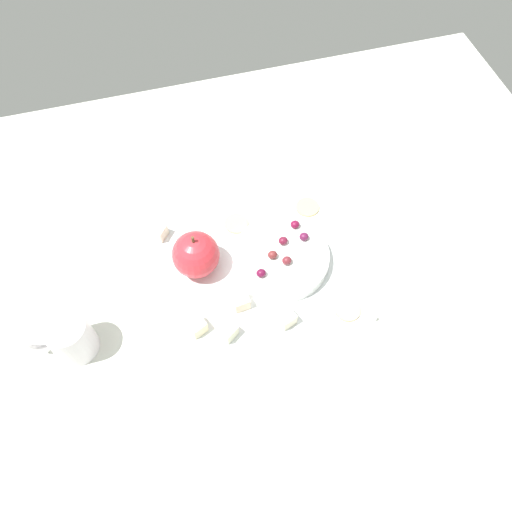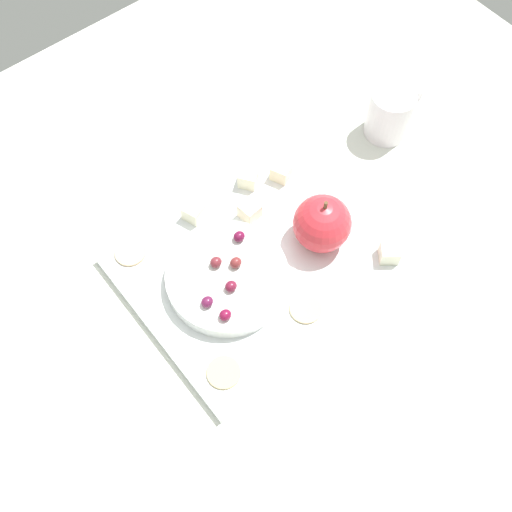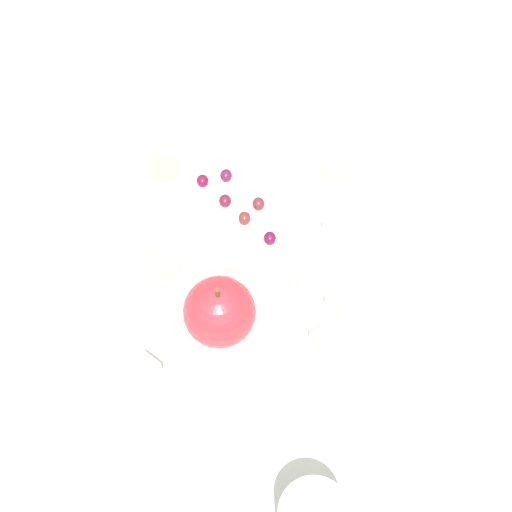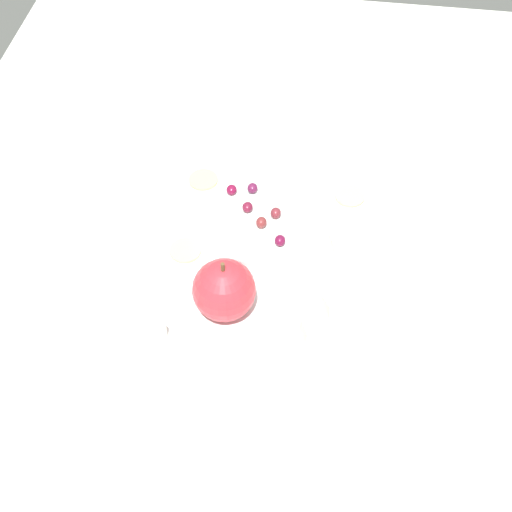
{
  "view_description": "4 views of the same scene",
  "coord_description": "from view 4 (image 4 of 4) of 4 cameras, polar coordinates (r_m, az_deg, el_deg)",
  "views": [
    {
      "loc": [
        -12.54,
        -40.23,
        79.99
      ],
      "look_at": [
        -0.93,
        1.64,
        8.93
      ],
      "focal_mm": 35.63,
      "sensor_mm": 36.0,
      "label": 1
    },
    {
      "loc": [
        22.98,
        32.0,
        79.42
      ],
      "look_at": [
        -0.45,
        2.91,
        8.79
      ],
      "focal_mm": 43.32,
      "sensor_mm": 36.0,
      "label": 2
    },
    {
      "loc": [
        -43.77,
        1.7,
        79.78
      ],
      "look_at": [
        -4.07,
        0.53,
        9.55
      ],
      "focal_mm": 51.23,
      "sensor_mm": 36.0,
      "label": 3
    },
    {
      "loc": [
        -62.08,
        -6.59,
        80.18
      ],
      "look_at": [
        -3.51,
        1.65,
        7.5
      ],
      "focal_mm": 50.84,
      "sensor_mm": 36.0,
      "label": 4
    }
  ],
  "objects": [
    {
      "name": "apple_whole",
      "position": [
        0.89,
        -2.53,
        -2.69
      ],
      "size": [
        7.91,
        7.91,
        7.91
      ],
      "primitive_type": "sphere",
      "color": "red",
      "rests_on": "platter"
    },
    {
      "name": "table",
      "position": [
        1.0,
        1.21,
        -0.66
      ],
      "size": [
        130.83,
        105.49,
        3.34
      ],
      "primitive_type": "cube",
      "color": "silver",
      "rests_on": "ground"
    },
    {
      "name": "apple_stem",
      "position": [
        0.85,
        -2.64,
        -0.87
      ],
      "size": [
        0.5,
        0.5,
        1.2
      ],
      "primitive_type": "cylinder",
      "color": "brown",
      "rests_on": "apple_whole"
    },
    {
      "name": "grape_2",
      "position": [
        0.99,
        -0.67,
        3.86
      ],
      "size": [
        1.61,
        1.45,
        1.34
      ],
      "primitive_type": "ellipsoid",
      "color": "maroon",
      "rests_on": "serving_dish"
    },
    {
      "name": "cracker_1",
      "position": [
        1.07,
        -4.17,
        6.0
      ],
      "size": [
        4.29,
        4.29,
        0.4
      ],
      "primitive_type": "cylinder",
      "color": "#D9BE7F",
      "rests_on": "platter"
    },
    {
      "name": "cheese_cube_1",
      "position": [
        0.89,
        4.52,
        -5.82
      ],
      "size": [
        3.39,
        3.39,
        2.56
      ],
      "primitive_type": "cube",
      "rotation": [
        0.0,
        0.0,
        0.42
      ],
      "color": "#F4E9BD",
      "rests_on": "platter"
    },
    {
      "name": "grape_1",
      "position": [
        0.95,
        1.9,
        1.22
      ],
      "size": [
        1.61,
        1.45,
        1.4
      ],
      "primitive_type": "ellipsoid",
      "color": "maroon",
      "rests_on": "serving_dish"
    },
    {
      "name": "cheese_cube_2",
      "position": [
        0.93,
        3.49,
        -1.71
      ],
      "size": [
        2.84,
        2.84,
        2.56
      ],
      "primitive_type": "cube",
      "rotation": [
        0.0,
        0.0,
        0.12
      ],
      "color": "#F9E2C0",
      "rests_on": "platter"
    },
    {
      "name": "grape_5",
      "position": [
        1.01,
        -0.28,
        5.36
      ],
      "size": [
        1.61,
        1.45,
        1.36
      ],
      "primitive_type": "ellipsoid",
      "color": "#601B40",
      "rests_on": "serving_dish"
    },
    {
      "name": "platter",
      "position": [
        0.97,
        0.01,
        -0.78
      ],
      "size": [
        36.09,
        28.48,
        1.47
      ],
      "primitive_type": "cube",
      "color": "white",
      "rests_on": "table"
    },
    {
      "name": "grape_0",
      "position": [
        0.97,
        0.42,
        2.66
      ],
      "size": [
        1.61,
        1.45,
        1.48
      ],
      "primitive_type": "ellipsoid",
      "color": "maroon",
      "rests_on": "serving_dish"
    },
    {
      "name": "grape_4",
      "position": [
        1.01,
        -1.93,
        5.23
      ],
      "size": [
        1.61,
        1.45,
        1.33
      ],
      "primitive_type": "ellipsoid",
      "color": "maroon",
      "rests_on": "serving_dish"
    },
    {
      "name": "cracker_0",
      "position": [
        1.05,
        7.4,
        4.69
      ],
      "size": [
        4.29,
        4.29,
        0.4
      ],
      "primitive_type": "cylinder",
      "color": "#D7B58A",
      "rests_on": "platter"
    },
    {
      "name": "cheese_cube_0",
      "position": [
        0.91,
        6.08,
        -3.66
      ],
      "size": [
        3.57,
        3.57,
        2.56
      ],
      "primitive_type": "cube",
      "rotation": [
        0.0,
        0.0,
        0.61
      ],
      "color": "#F4F2CD",
      "rests_on": "platter"
    },
    {
      "name": "cup",
      "position": [
        0.79,
        1.19,
        -16.59
      ],
      "size": [
        9.9,
        6.69,
        8.12
      ],
      "color": "silver",
      "rests_on": "table"
    },
    {
      "name": "cheese_cube_3",
      "position": [
        0.97,
        6.67,
        0.86
      ],
      "size": [
        3.27,
        3.27,
        2.56
      ],
      "primitive_type": "cube",
      "rotation": [
        0.0,
        0.0,
        0.34
      ],
      "color": "white",
      "rests_on": "platter"
    },
    {
      "name": "serving_dish",
      "position": [
        0.99,
        0.43,
        2.64
      ],
      "size": [
        16.22,
        16.22,
        2.42
      ],
      "primitive_type": "cylinder",
      "color": "white",
      "rests_on": "platter"
    },
    {
      "name": "cheese_cube_4",
      "position": [
        0.9,
        -8.18,
        -5.8
      ],
      "size": [
        3.6,
        3.6,
        2.56
      ],
      "primitive_type": "cube",
      "rotation": [
        0.0,
        0.0,
        0.89
      ],
      "color": "white",
      "rests_on": "platter"
    },
    {
      "name": "cracker_2",
      "position": [
        0.98,
        -5.57,
        0.43
      ],
      "size": [
        4.29,
        4.29,
        0.4
      ],
      "primitive_type": "cylinder",
      "color": "#D3B986",
      "rests_on": "platter"
    },
    {
      "name": "grape_3",
      "position": [
        0.98,
        1.77,
        3.38
      ],
      "size": [
        1.61,
        1.45,
        1.45
      ],
      "primitive_type": "ellipsoid",
      "color": "maroon",
      "rests_on": "serving_dish"
    }
  ]
}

